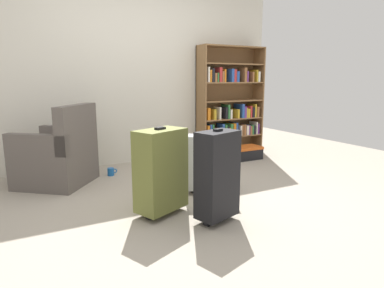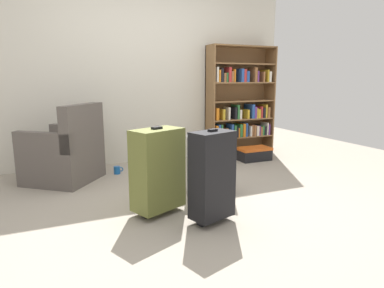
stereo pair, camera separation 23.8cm
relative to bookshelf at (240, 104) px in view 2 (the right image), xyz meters
name	(u,v)px [view 2 (the right image)]	position (x,y,z in m)	size (l,w,h in m)	color
ground_plane	(191,202)	(-1.53, -1.65, -0.79)	(7.83, 7.83, 0.00)	#9E9384
back_wall	(139,70)	(-1.53, 0.20, 0.51)	(4.47, 0.10, 2.60)	beige
bookshelf	(240,104)	(0.00, 0.00, 0.00)	(1.08, 0.30, 1.66)	brown
armchair	(66,154)	(-2.59, -0.43, -0.47)	(0.98, 0.98, 0.90)	#59514C
mug	(117,170)	(-2.00, -0.38, -0.74)	(0.12, 0.08, 0.10)	#1959A5
storage_box	(254,153)	(-0.01, -0.45, -0.69)	(0.48, 0.28, 0.19)	black
suitcase_silver	(210,162)	(-1.24, -1.47, -0.46)	(0.52, 0.39, 0.63)	#B7BABF
suitcase_black	(212,175)	(-1.55, -2.13, -0.38)	(0.40, 0.31, 0.79)	black
suitcase_olive	(158,169)	(-1.90, -1.77, -0.39)	(0.50, 0.41, 0.78)	brown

